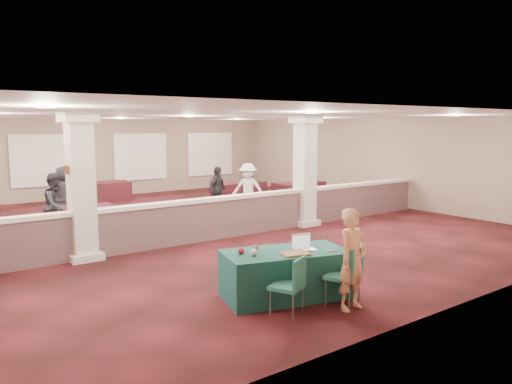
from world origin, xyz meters
TOP-DOWN VIEW (x-y plane):
  - ground at (0.00, 0.00)m, footprint 16.00×16.00m
  - wall_back at (0.00, 8.00)m, footprint 16.00×0.04m
  - wall_front at (0.00, -8.00)m, footprint 16.00×0.04m
  - wall_right at (8.00, 0.00)m, footprint 0.04×16.00m
  - ceiling at (0.00, 0.00)m, footprint 16.00×16.00m
  - partition_wall at (0.00, -1.50)m, footprint 15.60×0.28m
  - column_left at (-3.50, -1.50)m, footprint 0.72×0.72m
  - column_right at (3.00, -1.50)m, footprint 0.72×0.72m
  - sconce_left at (-3.78, -1.50)m, footprint 0.12×0.12m
  - sconce_right at (-3.22, -1.50)m, footprint 0.12×0.12m
  - near_table at (-1.50, -6.00)m, footprint 2.31×1.58m
  - conf_chair_main at (-0.97, -6.96)m, footprint 0.64×0.64m
  - conf_chair_side at (-1.96, -6.72)m, footprint 0.62×0.62m
  - woman at (-1.00, -7.07)m, footprint 0.62×0.45m
  - far_table_front_left at (-2.50, 1.73)m, footprint 1.73×1.00m
  - far_table_front_center at (0.88, 0.30)m, footprint 1.84×1.04m
  - far_table_front_right at (5.70, 1.82)m, footprint 1.96×1.00m
  - far_table_back_center at (-0.17, 6.50)m, footprint 1.97×1.12m
  - far_table_back_right at (3.88, 3.20)m, footprint 2.04×1.11m
  - attendee_a at (-3.35, 1.15)m, footprint 0.93×0.84m
  - attendee_b at (2.70, 0.96)m, footprint 1.12×1.13m
  - attendee_c at (1.99, 1.74)m, footprint 1.03×0.81m
  - attendee_d at (-2.53, 3.50)m, footprint 0.88×0.56m
  - laptop_base at (-1.20, -6.15)m, footprint 0.42×0.34m
  - laptop_screen at (-1.16, -6.02)m, footprint 0.35×0.11m
  - screen_glow at (-1.16, -6.03)m, footprint 0.32×0.09m
  - knitting at (-1.52, -6.28)m, footprint 0.52×0.44m
  - yarn_cream at (-2.12, -5.94)m, footprint 0.12×0.12m
  - yarn_red at (-2.23, -5.74)m, footprint 0.11×0.11m
  - yarn_grey at (-1.94, -5.74)m, footprint 0.12×0.12m
  - scissors at (-0.89, -6.50)m, footprint 0.14×0.07m

SIDE VIEW (x-z plane):
  - ground at x=0.00m, z-range 0.00..0.00m
  - far_table_front_left at x=-2.50m, z-range 0.00..0.67m
  - far_table_front_center at x=0.88m, z-range 0.00..0.72m
  - far_table_back_center at x=-0.17m, z-range 0.00..0.77m
  - far_table_front_right at x=5.70m, z-range 0.00..0.79m
  - far_table_back_right at x=3.88m, z-range 0.00..0.81m
  - near_table at x=-1.50m, z-range 0.00..0.81m
  - conf_chair_side at x=-1.96m, z-range 0.08..1.01m
  - partition_wall at x=0.00m, z-range 0.02..1.12m
  - conf_chair_main at x=-0.97m, z-range 0.09..1.09m
  - attendee_c at x=1.99m, z-range 0.00..1.58m
  - scissors at x=-0.89m, z-range 0.81..0.82m
  - woman at x=-1.00m, z-range 0.00..1.63m
  - laptop_base at x=-1.20m, z-range 0.81..0.83m
  - knitting at x=-1.52m, z-range 0.81..0.84m
  - attendee_d at x=-2.53m, z-range 0.00..1.69m
  - attendee_b at x=2.70m, z-range 0.00..1.70m
  - attendee_a at x=-3.35m, z-range 0.00..1.71m
  - yarn_red at x=-2.23m, z-range 0.81..0.92m
  - yarn_grey at x=-1.94m, z-range 0.81..0.92m
  - yarn_cream at x=-2.12m, z-range 0.81..0.93m
  - screen_glow at x=-1.16m, z-range 0.83..1.04m
  - laptop_screen at x=-1.16m, z-range 0.83..1.07m
  - wall_back at x=0.00m, z-range 0.00..3.20m
  - wall_front at x=0.00m, z-range 0.00..3.20m
  - wall_right at x=8.00m, z-range 0.00..3.20m
  - column_left at x=-3.50m, z-range 0.04..3.24m
  - column_right at x=3.00m, z-range 0.04..3.24m
  - sconce_left at x=-3.78m, z-range 1.91..2.09m
  - sconce_right at x=-3.22m, z-range 1.91..2.09m
  - ceiling at x=0.00m, z-range 3.19..3.21m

